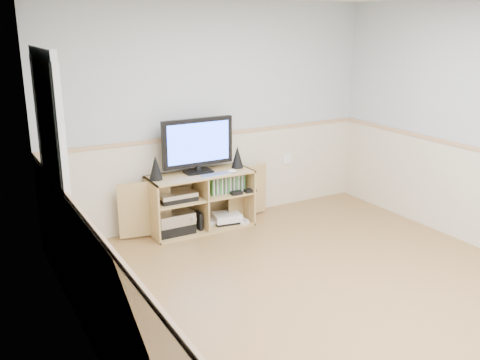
# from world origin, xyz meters

# --- Properties ---
(room) EXTENTS (4.04, 4.54, 2.54)m
(room) POSITION_xyz_m (-0.06, 0.12, 1.22)
(room) COLOR tan
(room) RESTS_ON ground
(media_cabinet) EXTENTS (1.84, 0.44, 0.65)m
(media_cabinet) POSITION_xyz_m (-0.31, 2.05, 0.33)
(media_cabinet) COLOR tan
(media_cabinet) RESTS_ON floor
(monitor) EXTENTS (0.83, 0.18, 0.61)m
(monitor) POSITION_xyz_m (-0.31, 2.05, 0.98)
(monitor) COLOR black
(monitor) RESTS_ON media_cabinet
(speaker_left) EXTENTS (0.14, 0.14, 0.26)m
(speaker_left) POSITION_xyz_m (-0.82, 2.02, 0.78)
(speaker_left) COLOR black
(speaker_left) RESTS_ON media_cabinet
(speaker_right) EXTENTS (0.14, 0.14, 0.25)m
(speaker_right) POSITION_xyz_m (0.17, 2.02, 0.78)
(speaker_right) COLOR black
(speaker_right) RESTS_ON media_cabinet
(keyboard) EXTENTS (0.33, 0.14, 0.01)m
(keyboard) POSITION_xyz_m (-0.20, 1.86, 0.66)
(keyboard) COLOR silver
(keyboard) RESTS_ON media_cabinet
(mouse) EXTENTS (0.11, 0.08, 0.04)m
(mouse) POSITION_xyz_m (0.02, 1.86, 0.67)
(mouse) COLOR white
(mouse) RESTS_ON media_cabinet
(av_components) EXTENTS (0.50, 0.30, 0.47)m
(av_components) POSITION_xyz_m (-0.63, 2.00, 0.22)
(av_components) COLOR black
(av_components) RESTS_ON media_cabinet
(game_consoles) EXTENTS (0.46, 0.30, 0.11)m
(game_consoles) POSITION_xyz_m (-0.01, 1.99, 0.07)
(game_consoles) COLOR white
(game_consoles) RESTS_ON media_cabinet
(game_cases) EXTENTS (0.42, 0.14, 0.19)m
(game_cases) POSITION_xyz_m (0.01, 1.98, 0.48)
(game_cases) COLOR #3F8C3F
(game_cases) RESTS_ON media_cabinet
(wall_outlet) EXTENTS (0.12, 0.03, 0.12)m
(wall_outlet) POSITION_xyz_m (1.00, 2.23, 0.60)
(wall_outlet) COLOR white
(wall_outlet) RESTS_ON wall_back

